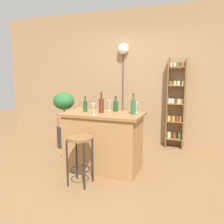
# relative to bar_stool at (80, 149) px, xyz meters

# --- Properties ---
(ground) EXTENTS (12.00, 12.00, 0.00)m
(ground) POSITION_rel_bar_stool_xyz_m (0.09, 0.28, -0.50)
(ground) COLOR brown
(back_wall) EXTENTS (6.40, 0.10, 2.80)m
(back_wall) POSITION_rel_bar_stool_xyz_m (0.09, 2.23, 0.90)
(back_wall) COLOR #997551
(back_wall) RESTS_ON ground
(kitchen_counter) EXTENTS (1.21, 0.67, 0.90)m
(kitchen_counter) POSITION_rel_bar_stool_xyz_m (0.09, 0.58, -0.05)
(kitchen_counter) COLOR #9E7042
(kitchen_counter) RESTS_ON ground
(bar_stool) EXTENTS (0.35, 0.35, 0.66)m
(bar_stool) POSITION_rel_bar_stool_xyz_m (0.00, 0.00, 0.00)
(bar_stool) COLOR black
(bar_stool) RESTS_ON ground
(spice_shelf) EXTENTS (0.34, 0.18, 1.79)m
(spice_shelf) POSITION_rel_bar_stool_xyz_m (1.03, 2.07, 0.38)
(spice_shelf) COLOR brown
(spice_shelf) RESTS_ON ground
(plant_stool) EXTENTS (0.32, 0.32, 0.44)m
(plant_stool) POSITION_rel_bar_stool_xyz_m (-1.07, 1.33, -0.28)
(plant_stool) COLOR #2D2823
(plant_stool) RESTS_ON ground
(potted_plant) EXTENTS (0.43, 0.38, 0.67)m
(potted_plant) POSITION_rel_bar_stool_xyz_m (-1.07, 1.33, 0.35)
(potted_plant) COLOR #A86B4C
(potted_plant) RESTS_ON plant_stool
(bottle_olive_oil) EXTENTS (0.07, 0.07, 0.30)m
(bottle_olive_oil) POSITION_rel_bar_stool_xyz_m (0.55, 0.63, 0.51)
(bottle_olive_oil) COLOR #236638
(bottle_olive_oil) RESTS_ON kitchen_counter
(bottle_spirits_clear) EXTENTS (0.08, 0.08, 0.24)m
(bottle_spirits_clear) POSITION_rel_bar_stool_xyz_m (0.22, 0.78, 0.49)
(bottle_spirits_clear) COLOR #194C23
(bottle_spirits_clear) RESTS_ON kitchen_counter
(bottle_vinegar) EXTENTS (0.08, 0.08, 0.31)m
(bottle_vinegar) POSITION_rel_bar_stool_xyz_m (0.07, 0.58, 0.52)
(bottle_vinegar) COLOR #5B2319
(bottle_vinegar) RESTS_ON kitchen_counter
(bottle_soda_blue) EXTENTS (0.07, 0.07, 0.24)m
(bottle_soda_blue) POSITION_rel_bar_stool_xyz_m (-0.22, 0.60, 0.49)
(bottle_soda_blue) COLOR #194C23
(bottle_soda_blue) RESTS_ON kitchen_counter
(wine_glass_left) EXTENTS (0.07, 0.07, 0.16)m
(wine_glass_left) POSITION_rel_bar_stool_xyz_m (0.57, 0.76, 0.52)
(wine_glass_left) COLOR silver
(wine_glass_left) RESTS_ON kitchen_counter
(wine_glass_center) EXTENTS (0.07, 0.07, 0.16)m
(wine_glass_center) POSITION_rel_bar_stool_xyz_m (0.01, 0.42, 0.52)
(wine_glass_center) COLOR silver
(wine_glass_center) RESTS_ON kitchen_counter
(wine_glass_right) EXTENTS (0.07, 0.07, 0.16)m
(wine_glass_right) POSITION_rel_bar_stool_xyz_m (0.10, 0.83, 0.52)
(wine_glass_right) COLOR silver
(wine_glass_right) RESTS_ON kitchen_counter
(pendant_globe_light) EXTENTS (0.23, 0.23, 2.10)m
(pendant_globe_light) POSITION_rel_bar_stool_xyz_m (-0.09, 2.12, 1.47)
(pendant_globe_light) COLOR black
(pendant_globe_light) RESTS_ON ground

